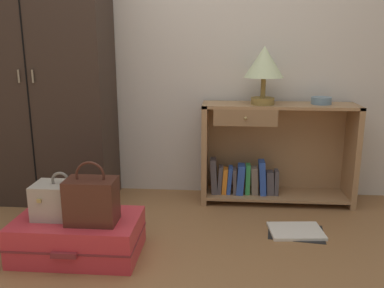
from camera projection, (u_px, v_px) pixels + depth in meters
The scene contains 9 objects.
back_wall at pixel (186, 30), 3.16m from camera, with size 6.40×0.10×2.60m, color beige.
wardrobe at pixel (41, 74), 3.03m from camera, with size 1.03×0.47×1.96m.
bookshelf at pixel (270, 155), 3.12m from camera, with size 1.15×0.33×0.77m.
table_lamp at pixel (264, 65), 2.92m from camera, with size 0.29×0.29×0.42m.
bowl at pixel (321, 101), 2.99m from camera, with size 0.15×0.15×0.05m, color slate.
suitcase_large at pixel (78, 236), 2.35m from camera, with size 0.71×0.45×0.23m.
train_case at pixel (62, 200), 2.31m from camera, with size 0.31×0.20×0.27m.
handbag at pixel (92, 200), 2.23m from camera, with size 0.28×0.17×0.35m.
open_book_on_floor at pixel (296, 231), 2.65m from camera, with size 0.39×0.31×0.02m.
Camera 1 is at (0.30, -1.76, 1.19)m, focal length 37.97 mm.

